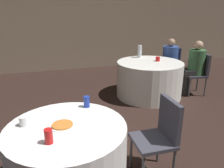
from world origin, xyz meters
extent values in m
cube|color=gray|center=(0.00, 4.72, 1.40)|extent=(16.00, 0.06, 2.80)
cylinder|color=white|center=(-0.21, -0.13, 0.36)|extent=(1.10, 1.10, 0.72)
cylinder|color=white|center=(1.68, 1.98, 0.36)|extent=(1.34, 1.34, 0.72)
cube|color=#383842|center=(0.66, -0.15, 0.42)|extent=(0.41, 0.41, 0.04)
cube|color=#383842|center=(0.84, -0.16, 0.65)|extent=(0.06, 0.38, 0.43)
cylinder|color=#4C4C51|center=(0.49, 0.02, 0.20)|extent=(0.03, 0.03, 0.40)
cylinder|color=#4C4C51|center=(0.82, -0.33, 0.20)|extent=(0.03, 0.03, 0.40)
cylinder|color=#4C4C51|center=(0.83, 0.01, 0.20)|extent=(0.03, 0.03, 0.40)
cube|color=#383842|center=(2.50, 2.54, 0.42)|extent=(0.56, 0.56, 0.04)
cube|color=#383842|center=(2.65, 2.64, 0.65)|extent=(0.26, 0.34, 0.43)
cylinder|color=#4C4C51|center=(2.45, 2.31, 0.20)|extent=(0.03, 0.03, 0.40)
cylinder|color=#4C4C51|center=(2.26, 2.59, 0.20)|extent=(0.03, 0.03, 0.40)
cylinder|color=#4C4C51|center=(2.73, 2.50, 0.20)|extent=(0.03, 0.03, 0.40)
cylinder|color=#4C4C51|center=(2.54, 2.78, 0.20)|extent=(0.03, 0.03, 0.40)
cube|color=#383842|center=(2.65, 1.79, 0.42)|extent=(0.47, 0.47, 0.04)
cube|color=#383842|center=(2.83, 1.76, 0.65)|extent=(0.12, 0.38, 0.43)
cylinder|color=#4C4C51|center=(2.46, 1.66, 0.20)|extent=(0.03, 0.03, 0.40)
cylinder|color=#4C4C51|center=(2.52, 1.99, 0.20)|extent=(0.03, 0.03, 0.40)
cylinder|color=#4C4C51|center=(2.79, 1.59, 0.20)|extent=(0.03, 0.03, 0.40)
cylinder|color=#4C4C51|center=(2.85, 1.92, 0.20)|extent=(0.03, 0.03, 0.40)
cylinder|color=#33384C|center=(2.32, 2.42, 0.22)|extent=(0.24, 0.24, 0.44)
cube|color=#33384C|center=(2.41, 2.48, 0.49)|extent=(0.46, 0.46, 0.12)
cylinder|color=#33519E|center=(2.50, 2.54, 0.68)|extent=(0.36, 0.36, 0.48)
sphere|color=tan|center=(2.50, 2.54, 1.01)|extent=(0.18, 0.18, 0.18)
cylinder|color=#282828|center=(2.44, 1.83, 0.22)|extent=(0.24, 0.24, 0.44)
cube|color=#282828|center=(2.55, 1.81, 0.49)|extent=(0.37, 0.37, 0.12)
cylinder|color=#38663D|center=(2.65, 1.79, 0.70)|extent=(0.33, 0.33, 0.51)
sphere|color=tan|center=(2.65, 1.79, 1.05)|extent=(0.18, 0.18, 0.18)
cylinder|color=white|center=(-0.24, -0.10, 0.73)|extent=(0.23, 0.23, 0.01)
cylinder|color=orange|center=(-0.24, -0.10, 0.74)|extent=(0.19, 0.19, 0.01)
cylinder|color=red|center=(-0.37, -0.35, 0.79)|extent=(0.07, 0.07, 0.12)
cylinder|color=#1E38A5|center=(0.05, 0.23, 0.79)|extent=(0.07, 0.07, 0.12)
cylinder|color=white|center=(-0.57, 0.01, 0.77)|extent=(0.08, 0.08, 0.09)
cylinder|color=silver|center=(1.67, 2.46, 0.86)|extent=(0.09, 0.09, 0.27)
cylinder|color=red|center=(1.87, 2.01, 0.77)|extent=(0.09, 0.09, 0.09)
camera|label=1|loc=(-0.34, -1.91, 1.72)|focal=35.00mm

